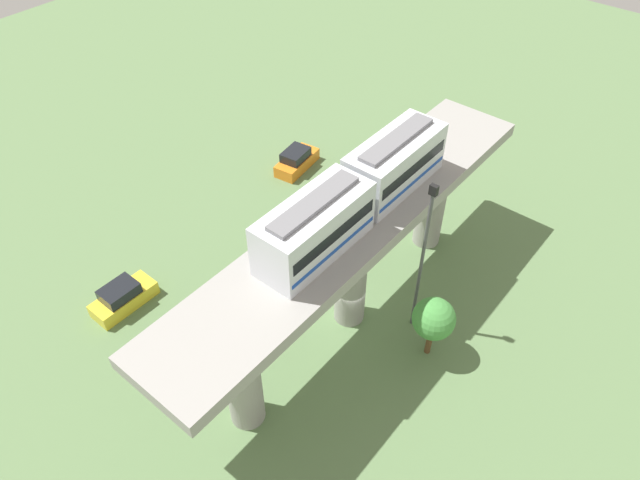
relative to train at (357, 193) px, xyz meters
name	(u,v)px	position (x,y,z in m)	size (l,w,h in m)	color
ground_plane	(349,315)	(0.00, 0.14, -9.88)	(120.00, 120.00, 0.00)	#5B7A4C
viaduct	(353,245)	(0.00, 0.14, -3.65)	(5.20, 28.00, 8.35)	#999691
train	(357,193)	(0.00, 0.00, 0.00)	(2.64, 13.55, 3.24)	silver
parked_car_yellow	(123,297)	(11.71, 8.66, -9.14)	(1.83, 4.21, 1.76)	yellow
parked_car_orange	(297,160)	(12.91, -9.61, -9.14)	(2.36, 4.41, 1.76)	orange
tree_near_viaduct	(434,319)	(-5.33, -0.65, -6.82)	(2.51, 2.51, 4.35)	brown
signal_post	(423,255)	(-3.40, -1.91, -3.88)	(0.44, 0.28, 10.95)	#4C4C51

